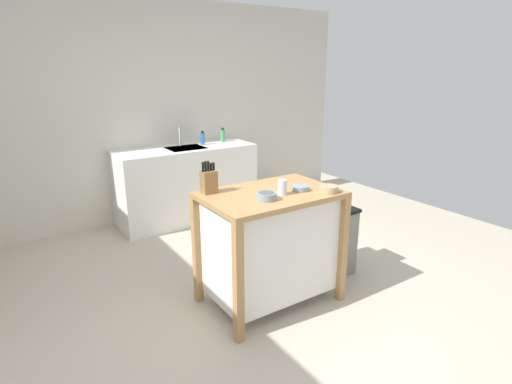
# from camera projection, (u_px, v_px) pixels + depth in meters

# --- Properties ---
(ground_plane) EXTENTS (6.76, 6.76, 0.00)m
(ground_plane) POSITION_uv_depth(u_px,v_px,m) (264.00, 313.00, 3.21)
(ground_plane) COLOR #BCB29E
(ground_plane) RESTS_ON ground
(wall_back) EXTENTS (5.76, 0.10, 2.60)m
(wall_back) POSITION_uv_depth(u_px,v_px,m) (141.00, 114.00, 4.88)
(wall_back) COLOR beige
(wall_back) RESTS_ON ground
(kitchen_island) EXTENTS (1.03, 0.69, 0.93)m
(kitchen_island) POSITION_uv_depth(u_px,v_px,m) (270.00, 242.00, 3.25)
(kitchen_island) COLOR #AD7F4C
(kitchen_island) RESTS_ON ground
(knife_block) EXTENTS (0.11, 0.09, 0.25)m
(knife_block) POSITION_uv_depth(u_px,v_px,m) (209.00, 181.00, 3.08)
(knife_block) COLOR olive
(knife_block) RESTS_ON kitchen_island
(bowl_ceramic_small) EXTENTS (0.13, 0.13, 0.04)m
(bowl_ceramic_small) POSITION_uv_depth(u_px,v_px,m) (300.00, 188.00, 3.16)
(bowl_ceramic_small) COLOR gray
(bowl_ceramic_small) RESTS_ON kitchen_island
(bowl_ceramic_wide) EXTENTS (0.15, 0.15, 0.05)m
(bowl_ceramic_wide) POSITION_uv_depth(u_px,v_px,m) (267.00, 196.00, 2.94)
(bowl_ceramic_wide) COLOR gray
(bowl_ceramic_wide) RESTS_ON kitchen_island
(bowl_stoneware_deep) EXTENTS (0.14, 0.14, 0.05)m
(bowl_stoneware_deep) POSITION_uv_depth(u_px,v_px,m) (329.00, 189.00, 3.11)
(bowl_stoneware_deep) COLOR tan
(bowl_stoneware_deep) RESTS_ON kitchen_island
(drinking_cup) EXTENTS (0.07, 0.07, 0.12)m
(drinking_cup) POSITION_uv_depth(u_px,v_px,m) (282.00, 187.00, 3.05)
(drinking_cup) COLOR silver
(drinking_cup) RESTS_ON kitchen_island
(trash_bin) EXTENTS (0.36, 0.28, 0.63)m
(trash_bin) POSITION_uv_depth(u_px,v_px,m) (334.00, 241.00, 3.75)
(trash_bin) COLOR slate
(trash_bin) RESTS_ON ground
(sink_counter) EXTENTS (1.67, 0.60, 0.91)m
(sink_counter) POSITION_uv_depth(u_px,v_px,m) (187.00, 184.00, 5.06)
(sink_counter) COLOR white
(sink_counter) RESTS_ON ground
(sink_faucet) EXTENTS (0.02, 0.02, 0.22)m
(sink_faucet) POSITION_uv_depth(u_px,v_px,m) (180.00, 137.00, 5.01)
(sink_faucet) COLOR #B7BCC1
(sink_faucet) RESTS_ON sink_counter
(bottle_hand_soap) EXTENTS (0.06, 0.06, 0.18)m
(bottle_hand_soap) POSITION_uv_depth(u_px,v_px,m) (223.00, 135.00, 5.28)
(bottle_hand_soap) COLOR green
(bottle_hand_soap) RESTS_ON sink_counter
(bottle_spray_cleaner) EXTENTS (0.06, 0.06, 0.17)m
(bottle_spray_cleaner) POSITION_uv_depth(u_px,v_px,m) (203.00, 139.00, 5.09)
(bottle_spray_cleaner) COLOR blue
(bottle_spray_cleaner) RESTS_ON sink_counter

